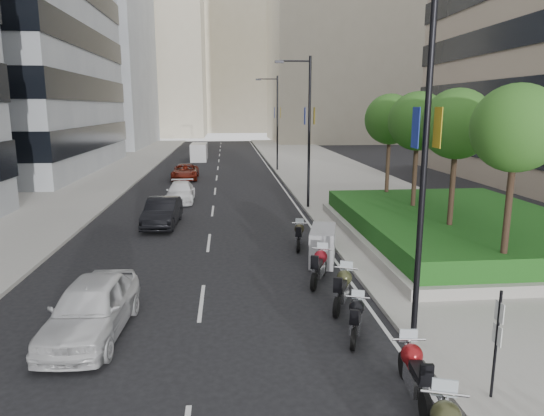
{
  "coord_description": "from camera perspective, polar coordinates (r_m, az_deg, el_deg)",
  "views": [
    {
      "loc": [
        -0.63,
        -10.65,
        6.09
      ],
      "look_at": [
        1.23,
        8.92,
        2.0
      ],
      "focal_mm": 32.0,
      "sensor_mm": 36.0,
      "label": 1
    }
  ],
  "objects": [
    {
      "name": "motorcycle_4",
      "position": [
        17.29,
        5.57,
        -6.83
      ],
      "size": [
        1.06,
        2.11,
        1.12
      ],
      "rotation": [
        0.0,
        0.0,
        1.17
      ],
      "color": "black",
      "rests_on": "ground"
    },
    {
      "name": "tree_0",
      "position": [
        17.27,
        26.8,
        8.31
      ],
      "size": [
        2.8,
        2.8,
        6.3
      ],
      "color": "#332319",
      "rests_on": "planter"
    },
    {
      "name": "building_cream_centre",
      "position": [
        131.31,
        -4.43,
        17.35
      ],
      "size": [
        30.0,
        24.0,
        38.0
      ],
      "primitive_type": "cube",
      "color": "#B7AD93",
      "rests_on": "ground"
    },
    {
      "name": "tree_1",
      "position": [
        20.77,
        20.94,
        9.16
      ],
      "size": [
        2.8,
        2.8,
        6.3
      ],
      "color": "#332319",
      "rests_on": "planter"
    },
    {
      "name": "motorcycle_5",
      "position": [
        19.43,
        5.98,
        -4.42
      ],
      "size": [
        1.48,
        2.47,
        1.4
      ],
      "rotation": [
        0.0,
        0.0,
        1.32
      ],
      "color": "black",
      "rests_on": "ground"
    },
    {
      "name": "delivery_van",
      "position": [
        57.34,
        -8.58,
        6.45
      ],
      "size": [
        1.81,
        4.72,
        1.98
      ],
      "rotation": [
        0.0,
        0.0,
        -0.01
      ],
      "color": "#BCBCBE",
      "rests_on": "ground"
    },
    {
      "name": "ground",
      "position": [
        12.28,
        -1.86,
        -17.97
      ],
      "size": [
        160.0,
        160.0,
        0.0
      ],
      "primitive_type": "plane",
      "color": "black",
      "rests_on": "ground"
    },
    {
      "name": "lamp_post_2",
      "position": [
        46.9,
        0.44,
        10.5
      ],
      "size": [
        2.34,
        0.45,
        9.0
      ],
      "color": "black",
      "rests_on": "ground"
    },
    {
      "name": "lane_centre",
      "position": [
        41.11,
        -6.57,
        3.16
      ],
      "size": [
        0.12,
        100.0,
        0.01
      ],
      "primitive_type": "cube",
      "color": "silver",
      "rests_on": "ground"
    },
    {
      "name": "planter",
      "position": [
        23.92,
        21.19,
        -2.94
      ],
      "size": [
        10.0,
        14.0,
        0.4
      ],
      "primitive_type": "cube",
      "color": "#A19D96",
      "rests_on": "sidewalk_right"
    },
    {
      "name": "hedge",
      "position": [
        23.79,
        21.29,
        -1.55
      ],
      "size": [
        9.4,
        13.4,
        0.8
      ],
      "primitive_type": "cube",
      "color": "#1E4814",
      "rests_on": "planter"
    },
    {
      "name": "lamp_post_0",
      "position": [
        12.63,
        16.92,
        6.6
      ],
      "size": [
        2.34,
        0.45,
        9.0
      ],
      "color": "black",
      "rests_on": "ground"
    },
    {
      "name": "motorcycle_3",
      "position": [
        15.37,
        8.31,
        -9.33
      ],
      "size": [
        1.1,
        2.07,
        1.11
      ],
      "rotation": [
        0.0,
        0.0,
        1.14
      ],
      "color": "black",
      "rests_on": "ground"
    },
    {
      "name": "lane_edge",
      "position": [
        41.33,
        0.66,
        3.28
      ],
      "size": [
        0.12,
        100.0,
        0.01
      ],
      "primitive_type": "cube",
      "color": "silver",
      "rests_on": "ground"
    },
    {
      "name": "tree_2",
      "position": [
        24.43,
        16.78,
        9.7
      ],
      "size": [
        2.8,
        2.8,
        6.3
      ],
      "color": "#332319",
      "rests_on": "planter"
    },
    {
      "name": "building_grey_far",
      "position": [
        84.44,
        -22.47,
        16.95
      ],
      "size": [
        22.0,
        26.0,
        30.0
      ],
      "primitive_type": "cube",
      "color": "gray",
      "rests_on": "ground"
    },
    {
      "name": "sidewalk_right",
      "position": [
        42.2,
        7.85,
        3.44
      ],
      "size": [
        10.0,
        100.0,
        0.15
      ],
      "primitive_type": "cube",
      "color": "#9E9B93",
      "rests_on": "ground"
    },
    {
      "name": "building_cream_left",
      "position": [
        112.54,
        -14.92,
        16.93
      ],
      "size": [
        26.0,
        24.0,
        34.0
      ],
      "primitive_type": "cube",
      "color": "#B7AD93",
      "rests_on": "ground"
    },
    {
      "name": "sidewalk_left",
      "position": [
        42.64,
        -20.84,
        2.87
      ],
      "size": [
        8.0,
        100.0,
        0.15
      ],
      "primitive_type": "cube",
      "color": "#9E9B93",
      "rests_on": "ground"
    },
    {
      "name": "building_cream_right",
      "position": [
        94.19,
        9.03,
        18.87
      ],
      "size": [
        28.0,
        24.0,
        36.0
      ],
      "primitive_type": "cube",
      "color": "#B7AD93",
      "rests_on": "ground"
    },
    {
      "name": "tree_3",
      "position": [
        28.18,
        13.71,
        10.07
      ],
      "size": [
        2.8,
        2.8,
        6.3
      ],
      "color": "#332319",
      "rests_on": "planter"
    },
    {
      "name": "car_d",
      "position": [
        42.46,
        -10.18,
        4.2
      ],
      "size": [
        2.2,
        4.7,
        1.3
      ],
      "primitive_type": "imported",
      "rotation": [
        0.0,
        0.0,
        0.01
      ],
      "color": "#60150B",
      "rests_on": "ground"
    },
    {
      "name": "motorcycle_1",
      "position": [
        11.25,
        16.38,
        -18.03
      ],
      "size": [
        0.74,
        2.22,
        1.11
      ],
      "rotation": [
        0.0,
        0.0,
        1.47
      ],
      "color": "black",
      "rests_on": "ground"
    },
    {
      "name": "car_b",
      "position": [
        25.94,
        -12.77,
        -0.47
      ],
      "size": [
        1.75,
        4.48,
        1.45
      ],
      "primitive_type": "imported",
      "rotation": [
        0.0,
        0.0,
        -0.05
      ],
      "color": "black",
      "rests_on": "ground"
    },
    {
      "name": "motorcycle_6",
      "position": [
        21.46,
        3.2,
        -3.24
      ],
      "size": [
        0.69,
        2.03,
        1.02
      ],
      "rotation": [
        0.0,
        0.0,
        1.38
      ],
      "color": "black",
      "rests_on": "ground"
    },
    {
      "name": "lamp_post_1",
      "position": [
        29.06,
        4.1,
        9.7
      ],
      "size": [
        2.34,
        0.45,
        9.0
      ],
      "color": "black",
      "rests_on": "ground"
    },
    {
      "name": "car_c",
      "position": [
        32.4,
        -10.72,
        1.85
      ],
      "size": [
        1.84,
        4.4,
        1.27
      ],
      "primitive_type": "imported",
      "rotation": [
        0.0,
        0.0,
        0.02
      ],
      "color": "white",
      "rests_on": "ground"
    },
    {
      "name": "parking_sign",
      "position": [
        11.21,
        24.92,
        -13.82
      ],
      "size": [
        0.06,
        0.32,
        2.5
      ],
      "color": "black",
      "rests_on": "ground"
    },
    {
      "name": "car_a",
      "position": [
        14.22,
        -20.49,
        -10.95
      ],
      "size": [
        2.11,
        4.69,
        1.56
      ],
      "primitive_type": "imported",
      "rotation": [
        0.0,
        0.0,
        -0.06
      ],
      "color": "silver",
      "rests_on": "ground"
    },
    {
      "name": "motorcycle_2",
      "position": [
        13.54,
        9.85,
        -12.71
      ],
      "size": [
        0.86,
        1.89,
        0.98
      ],
      "rotation": [
        0.0,
        0.0,
        1.23
      ],
      "color": "black",
      "rests_on": "ground"
    }
  ]
}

